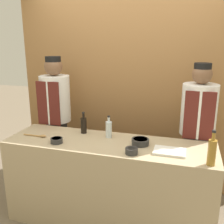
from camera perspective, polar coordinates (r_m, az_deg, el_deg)
The scene contains 13 objects.
ground_plane at distance 3.06m, azimuth -0.71°, elevation -22.38°, with size 14.00×14.00×0.00m, color #756651.
cabinet_wall at distance 3.41m, azimuth 4.02°, elevation 3.96°, with size 2.93×0.18×2.40m.
counter at distance 2.81m, azimuth -0.74°, elevation -15.13°, with size 2.08×0.61×0.90m.
sauce_bowl_white at distance 2.64m, azimuth -11.96°, elevation -6.02°, with size 0.12×0.12×0.05m.
sauce_bowl_brown at distance 2.56m, azimuth 6.18°, elevation -6.37°, with size 0.17×0.17×0.06m.
sauce_bowl_green at distance 2.36m, azimuth 4.29°, elevation -8.37°, with size 0.11×0.11×0.05m.
cutting_board at distance 2.44m, azimuth 12.42°, elevation -8.37°, with size 0.28×0.20×0.02m.
bottle_soy at distance 2.85m, azimuth -6.18°, elevation -2.80°, with size 0.06×0.06×0.24m.
bottle_clear at distance 2.71m, azimuth -0.70°, elevation -3.71°, with size 0.06×0.06×0.23m.
bottle_vinegar at distance 2.27m, azimuth 20.92°, elevation -8.07°, with size 0.07×0.07×0.30m.
wooden_spoon at distance 2.86m, azimuth -15.79°, elevation -4.95°, with size 0.26×0.05×0.03m.
chef_left at distance 3.36m, azimuth -12.01°, elevation -1.53°, with size 0.36×0.36×1.69m.
chef_right at distance 2.98m, azimuth 17.94°, elevation -4.65°, with size 0.37×0.37×1.65m.
Camera 1 is at (0.72, -2.31, 1.88)m, focal length 42.00 mm.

